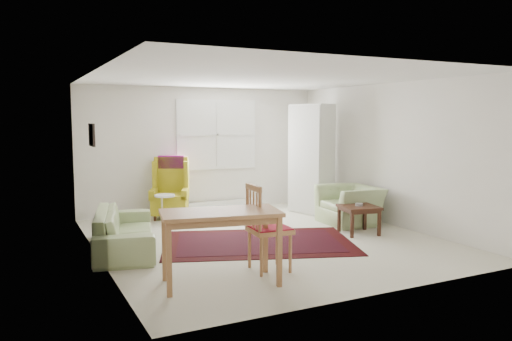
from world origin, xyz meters
name	(u,v)px	position (x,y,z in m)	size (l,w,h in m)	color
room	(260,158)	(0.02, 0.21, 1.26)	(5.04, 5.54, 2.51)	beige
rug	(258,242)	(-0.20, -0.20, 0.01)	(2.83, 1.82, 0.03)	black
sofa	(125,222)	(-2.10, 0.29, 0.40)	(2.00, 0.78, 0.81)	#97AA71
armchair	(350,201)	(1.90, 0.34, 0.40)	(1.03, 0.90, 0.81)	#97AA71
wingback_chair	(170,188)	(-0.86, 2.24, 0.58)	(0.67, 0.71, 1.17)	#B0A51B
coffee_table	(359,220)	(1.54, -0.37, 0.23)	(0.57, 0.57, 0.47)	#3D1E12
stool	(165,208)	(-1.03, 2.00, 0.25)	(0.37, 0.37, 0.50)	white
cabinet	(311,159)	(1.82, 1.51, 1.08)	(0.45, 0.86, 2.16)	white
desk	(221,247)	(-1.42, -1.67, 0.42)	(1.33, 0.67, 0.84)	#AB7445
desk_chair	(270,227)	(-0.69, -1.47, 0.54)	(0.47, 0.47, 1.08)	#AB7445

